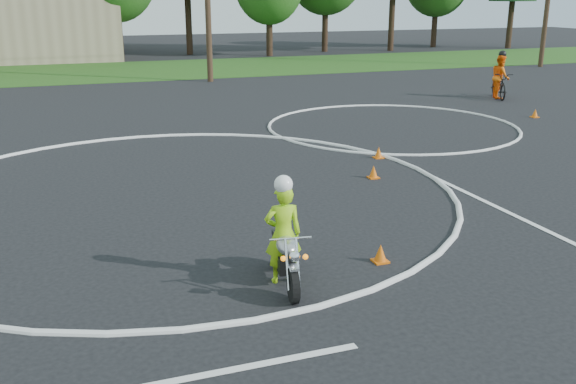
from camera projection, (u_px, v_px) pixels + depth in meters
name	position (u px, v px, depth m)	size (l,w,h in m)	color
ground	(204.00, 242.00, 11.13)	(120.00, 120.00, 0.00)	black
grass_strip	(97.00, 72.00, 35.41)	(120.00, 10.00, 0.02)	#1E4714
course_markings	(252.00, 169.00, 15.74)	(19.05, 19.05, 0.12)	silver
primary_motorcycle	(286.00, 258.00, 9.38)	(0.64, 1.70, 0.90)	black
rider_primary_grp	(283.00, 231.00, 9.39)	(0.60, 0.44, 1.67)	#97D516
rider_second_grp	(500.00, 82.00, 26.35)	(1.44, 2.14, 1.94)	black
traffic_cones	(423.00, 166.00, 15.53)	(20.79, 9.74, 0.30)	#E2610B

